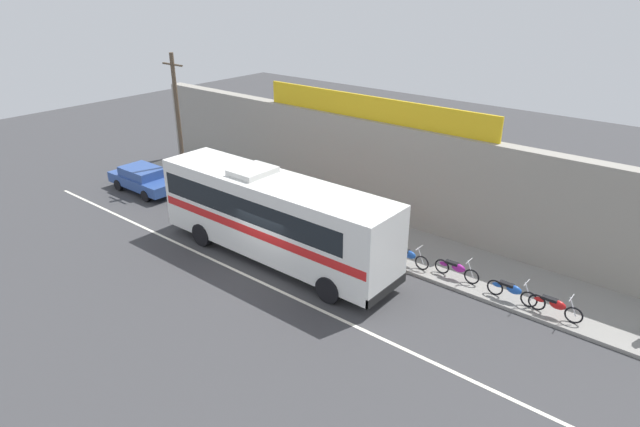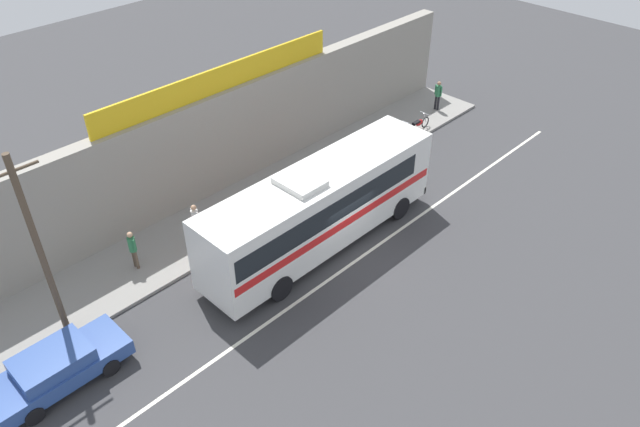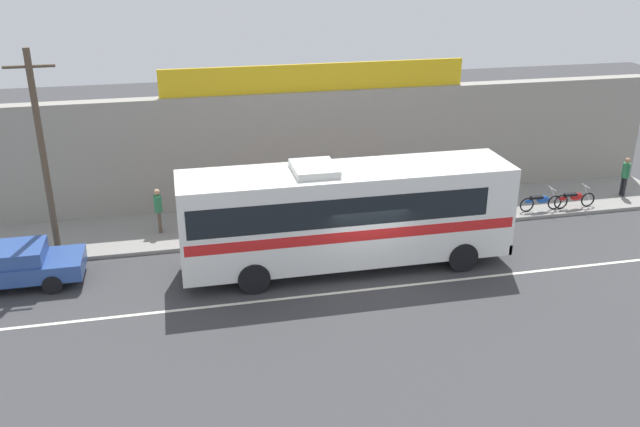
% 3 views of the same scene
% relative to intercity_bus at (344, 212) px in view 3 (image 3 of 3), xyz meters
% --- Properties ---
extents(ground_plane, '(70.00, 70.00, 0.00)m').
position_rel_intercity_bus_xyz_m(ground_plane, '(0.54, -0.98, -2.06)').
color(ground_plane, '#3A3A3D').
extents(sidewalk_slab, '(30.00, 3.60, 0.14)m').
position_rel_intercity_bus_xyz_m(sidewalk_slab, '(0.54, 4.22, -1.99)').
color(sidewalk_slab, gray).
rests_on(sidewalk_slab, ground_plane).
extents(storefront_facade, '(30.00, 0.70, 4.80)m').
position_rel_intercity_bus_xyz_m(storefront_facade, '(0.54, 6.37, 0.34)').
color(storefront_facade, gray).
rests_on(storefront_facade, ground_plane).
extents(storefront_billboard, '(12.50, 0.12, 1.10)m').
position_rel_intercity_bus_xyz_m(storefront_billboard, '(0.41, 6.37, 3.29)').
color(storefront_billboard, gold).
rests_on(storefront_billboard, storefront_facade).
extents(road_center_stripe, '(30.00, 0.14, 0.01)m').
position_rel_intercity_bus_xyz_m(road_center_stripe, '(0.54, -1.78, -2.06)').
color(road_center_stripe, silver).
rests_on(road_center_stripe, ground_plane).
extents(intercity_bus, '(11.18, 2.62, 3.78)m').
position_rel_intercity_bus_xyz_m(intercity_bus, '(0.00, 0.00, 0.00)').
color(intercity_bus, white).
rests_on(intercity_bus, ground_plane).
extents(parked_car, '(4.45, 1.88, 1.37)m').
position_rel_intercity_bus_xyz_m(parked_car, '(-10.91, 1.03, -1.33)').
color(parked_car, '#2D4C93').
rests_on(parked_car, ground_plane).
extents(utility_pole, '(1.60, 0.22, 7.24)m').
position_rel_intercity_bus_xyz_m(utility_pole, '(-9.74, 2.89, 1.83)').
color(utility_pole, brown).
rests_on(utility_pole, sidewalk_slab).
extents(motorcycle_black, '(1.87, 0.56, 0.94)m').
position_rel_intercity_bus_xyz_m(motorcycle_black, '(9.07, 2.92, -1.50)').
color(motorcycle_black, black).
rests_on(motorcycle_black, sidewalk_slab).
extents(motorcycle_green, '(1.87, 0.56, 0.94)m').
position_rel_intercity_bus_xyz_m(motorcycle_green, '(6.82, 3.10, -1.50)').
color(motorcycle_green, black).
rests_on(motorcycle_green, sidewalk_slab).
extents(motorcycle_orange, '(1.90, 0.56, 0.94)m').
position_rel_intercity_bus_xyz_m(motorcycle_orange, '(4.79, 2.85, -1.50)').
color(motorcycle_orange, black).
rests_on(motorcycle_orange, sidewalk_slab).
extents(motorcycle_blue, '(1.86, 0.56, 0.94)m').
position_rel_intercity_bus_xyz_m(motorcycle_blue, '(10.60, 2.91, -1.50)').
color(motorcycle_blue, black).
rests_on(motorcycle_blue, sidewalk_slab).
extents(pedestrian_by_curb, '(0.30, 0.48, 1.75)m').
position_rel_intercity_bus_xyz_m(pedestrian_by_curb, '(-3.42, 3.81, -0.90)').
color(pedestrian_by_curb, brown).
rests_on(pedestrian_by_curb, sidewalk_slab).
extents(pedestrian_far_right, '(0.30, 0.48, 1.73)m').
position_rel_intercity_bus_xyz_m(pedestrian_far_right, '(13.48, 3.74, -0.92)').
color(pedestrian_far_right, black).
rests_on(pedestrian_far_right, sidewalk_slab).
extents(pedestrian_near_shop, '(0.30, 0.48, 1.75)m').
position_rel_intercity_bus_xyz_m(pedestrian_near_shop, '(-6.19, 4.09, -0.90)').
color(pedestrian_near_shop, brown).
rests_on(pedestrian_near_shop, sidewalk_slab).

